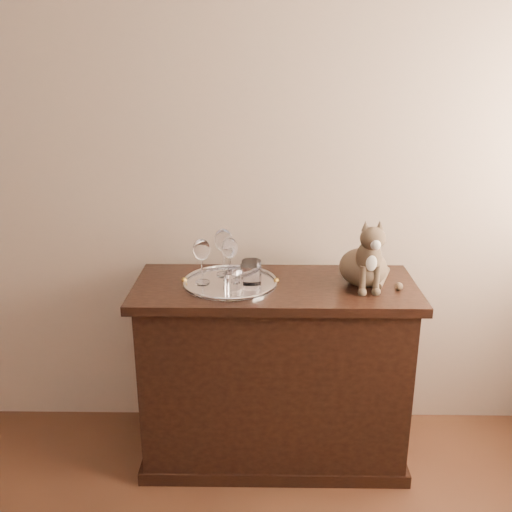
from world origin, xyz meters
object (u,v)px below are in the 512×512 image
at_px(tumbler_b, 234,282).
at_px(tumbler_c, 251,271).
at_px(wine_glass_d, 230,259).
at_px(wine_glass_b, 223,252).
at_px(sideboard, 274,372).
at_px(wine_glass_c, 202,261).
at_px(cat, 364,250).
at_px(tray, 230,283).
at_px(tumbler_a, 251,276).

bearing_deg(tumbler_b, tumbler_c, 59.82).
bearing_deg(wine_glass_d, tumbler_c, -13.45).
bearing_deg(wine_glass_b, tumbler_c, -33.04).
height_order(sideboard, wine_glass_c, wine_glass_c).
xyz_separation_m(wine_glass_b, cat, (0.59, -0.09, 0.04)).
bearing_deg(tumbler_c, sideboard, -6.88).
bearing_deg(tumbler_c, wine_glass_c, -175.39).
xyz_separation_m(wine_glass_c, wine_glass_d, (0.11, 0.04, -0.00)).
bearing_deg(wine_glass_c, tray, 0.29).
xyz_separation_m(tumbler_b, tumbler_c, (0.07, 0.12, 0.00)).
relative_size(sideboard, wine_glass_b, 5.76).
bearing_deg(sideboard, tumbler_b, -148.05).
distance_m(wine_glass_b, cat, 0.60).
distance_m(tumbler_a, cat, 0.48).
xyz_separation_m(tray, wine_glass_b, (-0.03, 0.10, 0.11)).
bearing_deg(wine_glass_d, tray, -85.01).
bearing_deg(wine_glass_b, tumbler_a, -50.28).
height_order(sideboard, wine_glass_b, wine_glass_b).
distance_m(wine_glass_c, tumbler_c, 0.21).
distance_m(wine_glass_b, tumbler_c, 0.16).
bearing_deg(tumbler_a, cat, 7.25).
bearing_deg(sideboard, wine_glass_d, 169.94).
relative_size(wine_glass_b, wine_glass_c, 1.08).
xyz_separation_m(wine_glass_c, tumbler_b, (0.14, -0.10, -0.05)).
xyz_separation_m(tray, wine_glass_d, (-0.00, 0.04, 0.10)).
bearing_deg(wine_glass_d, tumbler_b, -80.23).
bearing_deg(sideboard, tumbler_c, 173.12).
height_order(wine_glass_b, tumbler_c, wine_glass_b).
relative_size(tray, tumbler_b, 4.77).
bearing_deg(tumbler_b, cat, 11.65).
relative_size(tray, tumbler_a, 4.09).
bearing_deg(cat, wine_glass_c, 175.92).
height_order(tumbler_b, tumbler_c, tumbler_c).
bearing_deg(wine_glass_b, sideboard, -22.38).
bearing_deg(tumbler_a, tumbler_c, 89.03).
relative_size(sideboard, cat, 3.92).
distance_m(wine_glass_c, tumbler_b, 0.18).
height_order(tray, tumbler_c, tumbler_c).
bearing_deg(tumbler_b, wine_glass_c, 143.78).
relative_size(wine_glass_c, wine_glass_d, 1.03).
bearing_deg(tray, wine_glass_b, 109.38).
xyz_separation_m(sideboard, tumbler_b, (-0.17, -0.11, 0.47)).
height_order(tray, wine_glass_d, wine_glass_d).
bearing_deg(sideboard, tumbler_a, -151.86).
xyz_separation_m(wine_glass_b, wine_glass_c, (-0.08, -0.10, -0.01)).
xyz_separation_m(tray, tumbler_c, (0.09, 0.02, 0.05)).
xyz_separation_m(sideboard, wine_glass_d, (-0.19, 0.03, 0.53)).
relative_size(tumbler_a, cat, 0.32).
height_order(wine_glass_d, tumbler_b, wine_glass_d).
bearing_deg(tumbler_b, wine_glass_b, 105.42).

